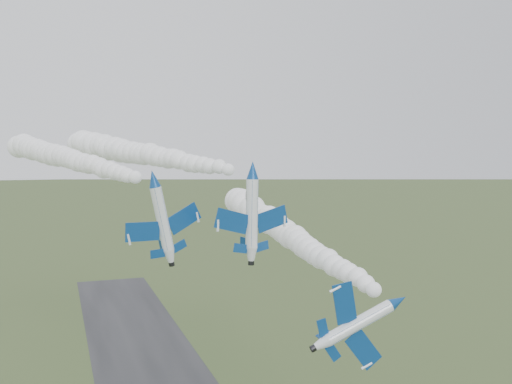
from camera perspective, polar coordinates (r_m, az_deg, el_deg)
jet_lead at (r=63.11m, az=14.08°, el=-10.55°), size 4.42×11.79×8.96m
smoke_trail_jet_lead at (r=97.90m, az=2.83°, el=-3.92°), size 10.03×73.63×5.88m
jet_pair_left at (r=74.77m, az=-10.19°, el=1.36°), size 10.91×12.97×3.79m
smoke_trail_jet_pair_left at (r=109.54m, az=-18.66°, el=3.29°), size 24.21×66.57×5.06m
jet_pair_right at (r=77.55m, az=-0.29°, el=2.23°), size 12.09×14.06×3.53m
smoke_trail_jet_pair_right at (r=111.34m, az=-11.90°, el=3.87°), size 25.20×69.22×5.77m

